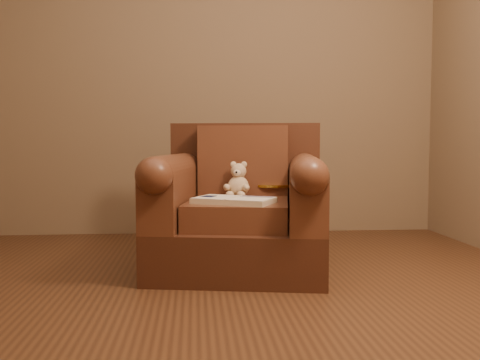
{
  "coord_description": "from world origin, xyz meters",
  "views": [
    {
      "loc": [
        0.0,
        -2.4,
        0.74
      ],
      "look_at": [
        0.26,
        0.63,
        0.53
      ],
      "focal_mm": 40.0,
      "sensor_mm": 36.0,
      "label": 1
    }
  ],
  "objects": [
    {
      "name": "floor",
      "position": [
        0.0,
        0.0,
        0.0
      ],
      "size": [
        4.0,
        4.0,
        0.0
      ],
      "primitive_type": "plane",
      "color": "#50301B",
      "rests_on": "ground"
    },
    {
      "name": "armchair",
      "position": [
        0.27,
        0.72,
        0.34
      ],
      "size": [
        1.11,
        1.07,
        0.87
      ],
      "rotation": [
        0.0,
        0.0,
        -0.17
      ],
      "color": "#442316",
      "rests_on": "floor"
    },
    {
      "name": "teddy_bear",
      "position": [
        0.27,
        0.8,
        0.5
      ],
      "size": [
        0.16,
        0.18,
        0.22
      ],
      "rotation": [
        0.0,
        0.0,
        -0.3
      ],
      "color": "beige",
      "rests_on": "armchair"
    },
    {
      "name": "guidebook",
      "position": [
        0.22,
        0.48,
        0.43
      ],
      "size": [
        0.48,
        0.41,
        0.03
      ],
      "rotation": [
        0.0,
        0.0,
        -0.47
      ],
      "color": "beige",
      "rests_on": "armchair"
    },
    {
      "name": "side_table",
      "position": [
        0.51,
        0.99,
        0.26
      ],
      "size": [
        0.35,
        0.35,
        0.48
      ],
      "color": "gold",
      "rests_on": "floor"
    }
  ]
}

